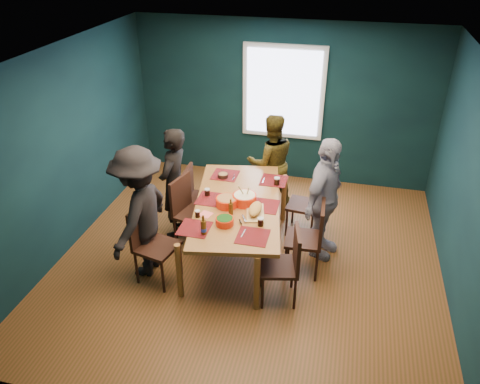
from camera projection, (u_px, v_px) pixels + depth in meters
The scene contains 26 objects.
room at pixel (255, 159), 5.89m from camera, with size 5.01×5.01×2.71m.
dining_table at pixel (237, 208), 6.09m from camera, with size 1.44×2.30×0.81m.
chair_left_far at pixel (195, 193), 6.82m from camera, with size 0.44×0.44×0.93m.
chair_left_mid at pixel (188, 207), 6.40m from camera, with size 0.56×0.56×1.01m.
chair_left_near at pixel (150, 238), 5.75m from camera, with size 0.55×0.55×1.02m.
chair_right_far at pixel (310, 201), 6.62m from camera, with size 0.47×0.47×0.94m.
chair_right_mid at pixel (312, 234), 5.85m from camera, with size 0.47×0.47×1.00m.
chair_right_near at pixel (287, 260), 5.41m from camera, with size 0.52×0.52×0.97m.
person_far_left at pixel (174, 184), 6.50m from camera, with size 0.59×0.39×1.63m, color black.
person_back at pixel (271, 162), 7.18m from camera, with size 0.75×0.58×1.54m, color black.
person_right at pixel (324, 200), 6.05m from camera, with size 0.99×0.41×1.70m, color white.
person_near_left at pixel (140, 213), 5.73m from camera, with size 1.12×0.65×1.74m, color black.
bowl_salad at pixel (227, 202), 5.96m from camera, with size 0.28×0.28×0.12m.
bowl_dumpling at pixel (244, 199), 6.01m from camera, with size 0.31×0.31×0.29m.
bowl_herbs at pixel (225, 221), 5.59m from camera, with size 0.22×0.22×0.10m.
cutting_board at pixel (255, 210), 5.80m from camera, with size 0.31×0.55×0.12m.
small_bowl at pixel (223, 175), 6.63m from camera, with size 0.15×0.15×0.06m.
beer_bottle_a at pixel (204, 227), 5.40m from camera, with size 0.07×0.07×0.25m.
beer_bottle_b at pixel (231, 208), 5.77m from camera, with size 0.06×0.06×0.22m.
cola_glass_a at pixel (198, 213), 5.74m from camera, with size 0.06×0.06×0.09m.
cola_glass_b at pixel (261, 221), 5.57m from camera, with size 0.08×0.08×0.11m.
cola_glass_c at pixel (277, 181), 6.44m from camera, with size 0.08×0.08×0.11m.
cola_glass_d at pixel (207, 192), 6.18m from camera, with size 0.07×0.07×0.10m.
napkin_a at pixel (263, 205), 6.00m from camera, with size 0.14×0.14×0.00m, color #F86B68.
napkin_b at pixel (206, 214), 5.80m from camera, with size 0.15×0.15×0.00m, color #F86B68.
napkin_c at pixel (253, 236), 5.40m from camera, with size 0.14×0.14×0.00m, color #F86B68.
Camera 1 is at (1.06, -4.94, 3.95)m, focal length 35.00 mm.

